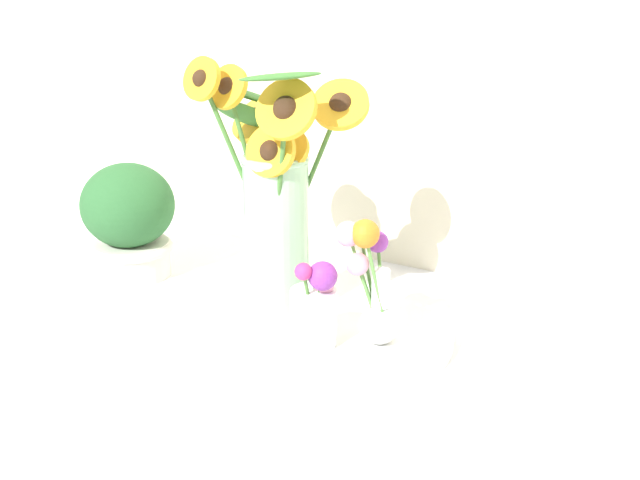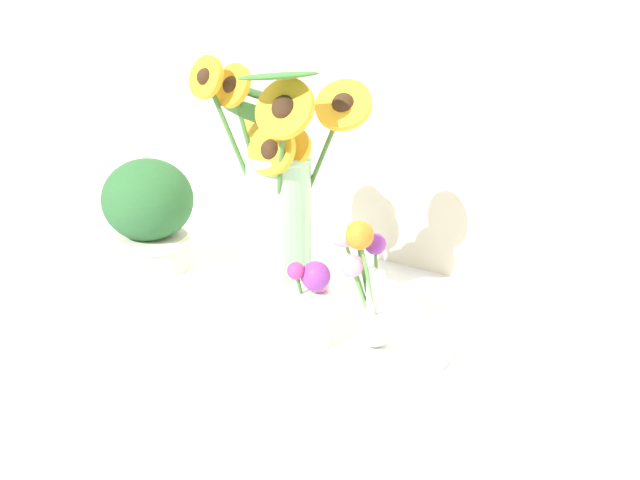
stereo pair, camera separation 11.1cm
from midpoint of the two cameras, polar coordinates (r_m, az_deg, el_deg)
ground_plane at (r=1.12m, az=1.73°, el=-8.55°), size 6.00×6.00×0.00m
serving_tray at (r=1.16m, az=2.74°, el=-6.81°), size 0.41×0.41×0.02m
mason_jar_sunflowers at (r=1.14m, az=-0.42°, el=2.93°), size 0.27×0.22×0.40m
vase_small_center at (r=1.06m, az=2.14°, el=-5.32°), size 0.07×0.07×0.14m
vase_bulb_right at (r=1.06m, az=6.55°, el=-3.53°), size 0.09×0.09×0.19m
potted_plant at (r=1.42m, az=-10.76°, el=1.98°), size 0.17×0.17×0.21m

